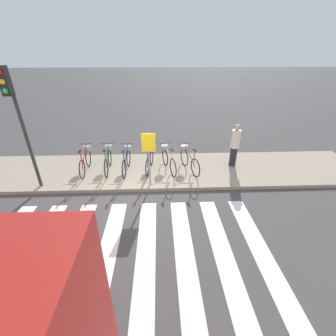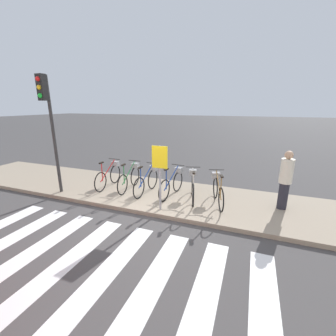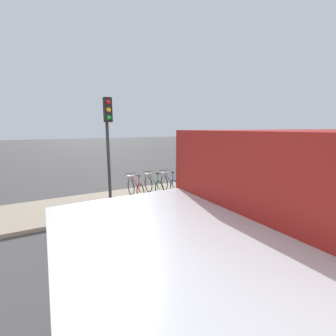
{
  "view_description": "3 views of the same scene",
  "coord_description": "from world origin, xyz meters",
  "px_view_note": "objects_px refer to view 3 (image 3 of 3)",
  "views": [
    {
      "loc": [
        0.82,
        -6.28,
        4.21
      ],
      "look_at": [
        1.09,
        0.5,
        0.62
      ],
      "focal_mm": 24.0,
      "sensor_mm": 36.0,
      "label": 1
    },
    {
      "loc": [
        2.73,
        -5.07,
        2.98
      ],
      "look_at": [
        0.38,
        1.15,
        1.1
      ],
      "focal_mm": 24.0,
      "sensor_mm": 36.0,
      "label": 2
    },
    {
      "loc": [
        -5.08,
        -7.02,
        2.92
      ],
      "look_at": [
        -0.5,
        1.22,
        1.23
      ],
      "focal_mm": 24.0,
      "sensor_mm": 36.0,
      "label": 3
    }
  ],
  "objects_px": {
    "parked_bicycle_0": "(135,187)",
    "sign_post": "(199,166)",
    "parked_bicycle_3": "(184,180)",
    "traffic_light": "(108,132)",
    "parked_bicycle_1": "(153,184)",
    "truck": "(321,237)",
    "parked_bicycle_2": "(168,183)",
    "parked_bicycle_4": "(197,179)",
    "pedestrian": "(233,165)",
    "parked_bicycle_5": "(210,177)"
  },
  "relations": [
    {
      "from": "parked_bicycle_2",
      "to": "sign_post",
      "type": "relative_size",
      "value": 0.9
    },
    {
      "from": "traffic_light",
      "to": "sign_post",
      "type": "height_order",
      "value": "traffic_light"
    },
    {
      "from": "pedestrian",
      "to": "sign_post",
      "type": "bearing_deg",
      "value": -157.98
    },
    {
      "from": "parked_bicycle_0",
      "to": "pedestrian",
      "type": "xyz_separation_m",
      "value": [
        5.65,
        0.2,
        0.44
      ]
    },
    {
      "from": "parked_bicycle_3",
      "to": "traffic_light",
      "type": "bearing_deg",
      "value": -162.19
    },
    {
      "from": "parked_bicycle_0",
      "to": "parked_bicycle_3",
      "type": "relative_size",
      "value": 1.01
    },
    {
      "from": "parked_bicycle_3",
      "to": "sign_post",
      "type": "relative_size",
      "value": 0.89
    },
    {
      "from": "sign_post",
      "to": "pedestrian",
      "type": "bearing_deg",
      "value": 22.02
    },
    {
      "from": "parked_bicycle_3",
      "to": "parked_bicycle_4",
      "type": "bearing_deg",
      "value": -5.4
    },
    {
      "from": "parked_bicycle_1",
      "to": "sign_post",
      "type": "distance_m",
      "value": 2.12
    },
    {
      "from": "traffic_light",
      "to": "parked_bicycle_1",
      "type": "bearing_deg",
      "value": 29.46
    },
    {
      "from": "parked_bicycle_5",
      "to": "traffic_light",
      "type": "xyz_separation_m",
      "value": [
        -5.13,
        -1.07,
        2.23
      ]
    },
    {
      "from": "truck",
      "to": "sign_post",
      "type": "relative_size",
      "value": 2.92
    },
    {
      "from": "parked_bicycle_2",
      "to": "sign_post",
      "type": "xyz_separation_m",
      "value": [
        0.9,
        -1.05,
        0.8
      ]
    },
    {
      "from": "parked_bicycle_5",
      "to": "sign_post",
      "type": "height_order",
      "value": "sign_post"
    },
    {
      "from": "traffic_light",
      "to": "sign_post",
      "type": "distance_m",
      "value": 3.96
    },
    {
      "from": "parked_bicycle_2",
      "to": "pedestrian",
      "type": "distance_m",
      "value": 4.15
    },
    {
      "from": "parked_bicycle_3",
      "to": "parked_bicycle_5",
      "type": "xyz_separation_m",
      "value": [
        1.46,
        -0.11,
        0.0
      ]
    },
    {
      "from": "parked_bicycle_0",
      "to": "truck",
      "type": "relative_size",
      "value": 0.31
    },
    {
      "from": "parked_bicycle_0",
      "to": "sign_post",
      "type": "relative_size",
      "value": 0.9
    },
    {
      "from": "parked_bicycle_3",
      "to": "parked_bicycle_4",
      "type": "distance_m",
      "value": 0.69
    },
    {
      "from": "pedestrian",
      "to": "truck",
      "type": "bearing_deg",
      "value": -129.08
    },
    {
      "from": "parked_bicycle_5",
      "to": "truck",
      "type": "height_order",
      "value": "truck"
    },
    {
      "from": "parked_bicycle_2",
      "to": "parked_bicycle_4",
      "type": "bearing_deg",
      "value": 0.55
    },
    {
      "from": "parked_bicycle_2",
      "to": "truck",
      "type": "height_order",
      "value": "truck"
    },
    {
      "from": "pedestrian",
      "to": "parked_bicycle_1",
      "type": "bearing_deg",
      "value": -178.01
    },
    {
      "from": "parked_bicycle_2",
      "to": "parked_bicycle_1",
      "type": "bearing_deg",
      "value": 173.31
    },
    {
      "from": "parked_bicycle_0",
      "to": "sign_post",
      "type": "height_order",
      "value": "sign_post"
    },
    {
      "from": "parked_bicycle_5",
      "to": "sign_post",
      "type": "bearing_deg",
      "value": -144.43
    },
    {
      "from": "parked_bicycle_4",
      "to": "truck",
      "type": "height_order",
      "value": "truck"
    },
    {
      "from": "parked_bicycle_0",
      "to": "parked_bicycle_2",
      "type": "relative_size",
      "value": 1.0
    },
    {
      "from": "parked_bicycle_2",
      "to": "parked_bicycle_3",
      "type": "height_order",
      "value": "same"
    },
    {
      "from": "parked_bicycle_4",
      "to": "sign_post",
      "type": "height_order",
      "value": "sign_post"
    },
    {
      "from": "parked_bicycle_2",
      "to": "parked_bicycle_5",
      "type": "height_order",
      "value": "same"
    },
    {
      "from": "pedestrian",
      "to": "traffic_light",
      "type": "height_order",
      "value": "traffic_light"
    },
    {
      "from": "truck",
      "to": "traffic_light",
      "type": "relative_size",
      "value": 1.42
    },
    {
      "from": "parked_bicycle_2",
      "to": "traffic_light",
      "type": "xyz_separation_m",
      "value": [
        -2.8,
        -1.1,
        2.23
      ]
    },
    {
      "from": "parked_bicycle_0",
      "to": "sign_post",
      "type": "distance_m",
      "value": 2.79
    },
    {
      "from": "parked_bicycle_0",
      "to": "parked_bicycle_5",
      "type": "bearing_deg",
      "value": -1.12
    },
    {
      "from": "parked_bicycle_0",
      "to": "truck",
      "type": "distance_m",
      "value": 7.2
    },
    {
      "from": "parked_bicycle_2",
      "to": "parked_bicycle_4",
      "type": "distance_m",
      "value": 1.56
    },
    {
      "from": "parked_bicycle_3",
      "to": "traffic_light",
      "type": "relative_size",
      "value": 0.44
    },
    {
      "from": "parked_bicycle_3",
      "to": "parked_bicycle_4",
      "type": "xyz_separation_m",
      "value": [
        0.69,
        -0.06,
        0.0
      ]
    },
    {
      "from": "parked_bicycle_1",
      "to": "truck",
      "type": "bearing_deg",
      "value": -98.88
    },
    {
      "from": "parked_bicycle_2",
      "to": "parked_bicycle_5",
      "type": "bearing_deg",
      "value": -0.71
    },
    {
      "from": "parked_bicycle_4",
      "to": "traffic_light",
      "type": "height_order",
      "value": "traffic_light"
    },
    {
      "from": "parked_bicycle_1",
      "to": "truck",
      "type": "relative_size",
      "value": 0.31
    },
    {
      "from": "parked_bicycle_4",
      "to": "sign_post",
      "type": "xyz_separation_m",
      "value": [
        -0.66,
        -1.07,
        0.8
      ]
    },
    {
      "from": "parked_bicycle_0",
      "to": "parked_bicycle_3",
      "type": "height_order",
      "value": "same"
    },
    {
      "from": "parked_bicycle_2",
      "to": "truck",
      "type": "xyz_separation_m",
      "value": [
        -1.82,
        -7.07,
        1.07
      ]
    }
  ]
}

